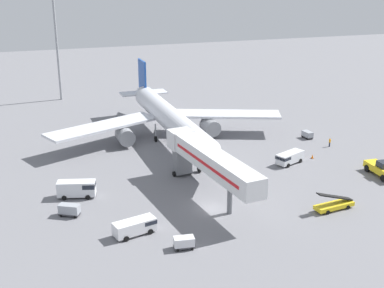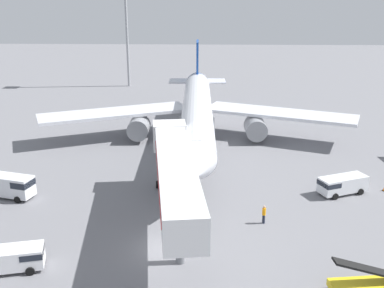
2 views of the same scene
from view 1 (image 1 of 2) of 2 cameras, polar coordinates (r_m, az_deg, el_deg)
name	(u,v)px [view 1 (image 1 of 2)]	position (r m, az deg, el deg)	size (l,w,h in m)	color
ground_plane	(212,209)	(68.93, 2.27, -7.25)	(300.00, 300.00, 0.00)	slate
airplane_at_gate	(168,118)	(93.60, -2.64, 2.91)	(45.25, 48.14, 12.07)	silver
jet_bridge	(207,159)	(70.88, 1.69, -1.70)	(6.15, 23.11, 7.15)	silver
pushback_tug	(382,169)	(84.17, 20.43, -2.63)	(2.79, 6.49, 2.45)	yellow
belt_loader_truck	(334,204)	(70.98, 15.57, -6.51)	(5.83, 2.36, 2.86)	yellow
service_van_mid_left	(136,226)	(62.72, -6.29, -9.09)	(5.50, 3.12, 1.86)	white
service_van_outer_left	(78,188)	(73.50, -12.64, -4.83)	(5.56, 3.20, 2.37)	silver
service_van_far_left	(289,157)	(85.23, 10.80, -1.48)	(5.53, 3.81, 1.89)	silver
baggage_cart_far_center	(307,134)	(98.72, 12.76, 1.05)	(1.42, 2.27, 1.34)	#38383D
baggage_cart_near_left	(69,210)	(68.61, -13.53, -7.13)	(2.91, 2.36, 1.58)	#38383D
baggage_cart_near_right	(184,242)	(59.59, -0.90, -10.91)	(2.51, 1.57, 1.42)	#38383D
ground_crew_worker_foreground	(258,181)	(75.82, 7.38, -4.07)	(0.41, 0.41, 1.78)	#1E2333
ground_crew_worker_midground	(330,142)	(95.02, 15.12, 0.22)	(0.40, 0.40, 1.64)	#1E2333
safety_cone_alpha	(312,156)	(88.64, 13.28, -1.36)	(0.46, 0.46, 0.70)	black
apron_light_mast	(55,18)	(126.13, -15.09, 13.39)	(2.40, 2.40, 28.33)	#93969B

